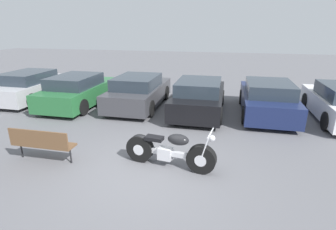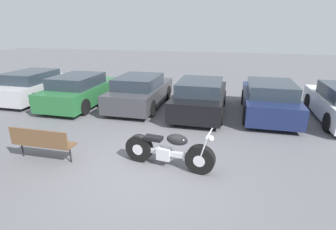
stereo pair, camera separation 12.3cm
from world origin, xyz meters
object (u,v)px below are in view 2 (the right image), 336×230
at_px(motorcycle, 168,150).
at_px(parked_car_navy, 269,99).
at_px(parked_car_green, 81,90).
at_px(park_bench, 42,141).
at_px(parked_car_silver, 35,86).
at_px(parked_car_black, 200,97).
at_px(parked_car_dark_grey, 140,92).

distance_m(motorcycle, parked_car_navy, 5.47).
bearing_deg(parked_car_navy, parked_car_green, -176.97).
bearing_deg(park_bench, parked_car_silver, 130.59).
bearing_deg(parked_car_green, park_bench, -69.40).
distance_m(motorcycle, parked_car_silver, 8.82).
bearing_deg(parked_car_silver, parked_car_navy, 0.34).
xyz_separation_m(motorcycle, parked_car_black, (0.24, 4.40, 0.21)).
height_order(parked_car_silver, parked_car_dark_grey, same).
relative_size(parked_car_green, parked_car_black, 1.00).
relative_size(motorcycle, parked_car_green, 0.56).
distance_m(parked_car_silver, parked_car_navy, 10.34).
relative_size(motorcycle, parked_car_dark_grey, 0.56).
bearing_deg(parked_car_black, parked_car_silver, 178.35).
relative_size(parked_car_dark_grey, parked_car_black, 1.00).
bearing_deg(parked_car_black, motorcycle, -93.11).
relative_size(motorcycle, parked_car_silver, 0.56).
bearing_deg(parked_car_dark_grey, parked_car_green, -170.79).
bearing_deg(park_bench, parked_car_dark_grey, 81.24).
bearing_deg(motorcycle, parked_car_dark_grey, 116.56).
height_order(parked_car_black, park_bench, parked_car_black).
xyz_separation_m(motorcycle, park_bench, (-3.14, -0.48, 0.12)).
bearing_deg(park_bench, motorcycle, 8.69).
bearing_deg(parked_car_silver, parked_car_black, -1.65).
distance_m(parked_car_silver, park_bench, 6.72).
bearing_deg(parked_car_navy, parked_car_silver, -179.66).
xyz_separation_m(parked_car_dark_grey, parked_car_navy, (5.17, -0.01, 0.00)).
bearing_deg(parked_car_dark_grey, parked_car_navy, -0.10).
xyz_separation_m(motorcycle, parked_car_green, (-4.93, 4.27, 0.21)).
height_order(parked_car_silver, parked_car_black, same).
xyz_separation_m(parked_car_black, park_bench, (-3.38, -4.88, -0.09)).
bearing_deg(parked_car_silver, parked_car_green, -7.68).
bearing_deg(parked_car_dark_grey, park_bench, -98.76).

